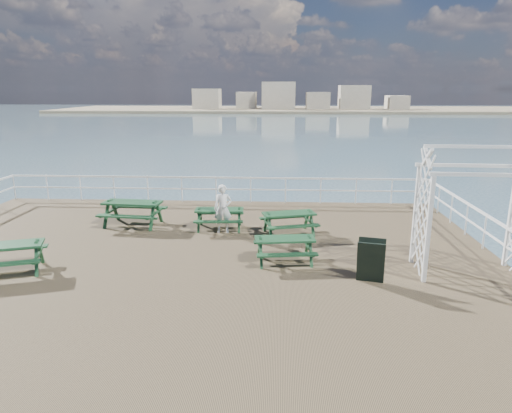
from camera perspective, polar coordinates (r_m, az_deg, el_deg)
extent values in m
cube|color=brown|center=(13.20, -9.05, -7.17)|extent=(18.00, 14.00, 0.30)
plane|color=#3A5662|center=(52.48, 0.06, 7.16)|extent=(300.00, 300.00, 0.00)
cube|color=tan|center=(147.64, 7.98, 11.90)|extent=(160.00, 40.00, 0.80)
cube|color=beige|center=(145.79, -6.09, 13.26)|extent=(8.00, 8.00, 6.00)
cube|color=beige|center=(144.42, -1.25, 13.12)|extent=(6.00, 8.00, 5.00)
cube|color=beige|center=(144.00, 2.84, 13.70)|extent=(10.00, 8.00, 8.00)
cube|color=beige|center=(144.47, 7.72, 13.00)|extent=(7.00, 8.00, 5.00)
cube|color=beige|center=(145.72, 12.16, 13.22)|extent=(9.00, 8.00, 7.00)
cube|color=beige|center=(148.30, 17.21, 12.34)|extent=(6.00, 8.00, 4.00)
cylinder|color=brown|center=(21.12, -26.05, -3.64)|extent=(0.36, 0.36, 2.10)
cylinder|color=brown|center=(19.11, 17.48, -4.62)|extent=(0.36, 0.36, 2.10)
cube|color=silver|center=(19.37, -5.04, 3.62)|extent=(17.70, 0.07, 0.07)
cube|color=silver|center=(19.47, -5.01, 2.17)|extent=(17.70, 0.05, 0.05)
cylinder|color=silver|center=(22.48, -27.97, 2.18)|extent=(0.05, 0.05, 1.10)
cube|color=silver|center=(13.95, 29.09, -2.48)|extent=(0.07, 13.70, 0.07)
cube|color=silver|center=(14.09, 28.84, -4.43)|extent=(0.05, 13.70, 0.05)
cube|color=#14391E|center=(16.55, -15.21, 0.47)|extent=(2.07, 0.97, 0.07)
cube|color=#14391E|center=(17.22, -14.26, -0.03)|extent=(2.02, 0.48, 0.06)
cube|color=#14391E|center=(16.04, -16.08, -1.21)|extent=(2.02, 0.48, 0.06)
cube|color=#14391E|center=(16.98, -17.71, -0.55)|extent=(0.25, 1.61, 0.07)
cube|color=#14391E|center=(16.32, -12.46, -0.80)|extent=(0.25, 1.61, 0.07)
cube|color=#14391E|center=(17.28, -17.21, -0.45)|extent=(0.15, 0.58, 0.97)
cube|color=#14391E|center=(16.71, -18.19, -1.03)|extent=(0.15, 0.58, 0.97)
cube|color=#14391E|center=(16.63, -12.04, -0.69)|extent=(0.15, 0.58, 0.97)
cube|color=#14391E|center=(16.03, -12.87, -1.30)|extent=(0.15, 0.58, 0.97)
cube|color=#14391E|center=(16.68, -15.09, -1.34)|extent=(1.78, 0.27, 0.07)
cube|color=#14391E|center=(15.64, -4.62, -0.42)|extent=(1.67, 0.73, 0.05)
cube|color=#14391E|center=(16.24, -4.45, -0.82)|extent=(1.65, 0.32, 0.05)
cube|color=#14391E|center=(15.19, -4.75, -1.91)|extent=(1.65, 0.32, 0.05)
cube|color=#14391E|center=(15.78, -7.07, -1.41)|extent=(0.14, 1.32, 0.05)
cube|color=#14391E|center=(15.68, -2.11, -1.41)|extent=(0.14, 1.32, 0.05)
cube|color=#14391E|center=(16.06, -6.95, -1.30)|extent=(0.10, 0.47, 0.80)
cube|color=#14391E|center=(15.54, -7.18, -1.84)|extent=(0.10, 0.47, 0.80)
cube|color=#14391E|center=(15.95, -2.07, -1.30)|extent=(0.10, 0.47, 0.80)
cube|color=#14391E|center=(15.43, -2.14, -1.85)|extent=(0.10, 0.47, 0.80)
cube|color=#14391E|center=(15.76, -4.58, -1.98)|extent=(1.46, 0.15, 0.05)
cube|color=#14391E|center=(15.04, 4.15, -0.90)|extent=(1.83, 1.10, 0.06)
cube|color=#14391E|center=(15.64, 3.53, -1.33)|extent=(1.71, 0.69, 0.05)
cube|color=#14391E|center=(14.59, 4.77, -2.52)|extent=(1.71, 0.69, 0.05)
cube|color=#14391E|center=(14.94, 1.50, -2.15)|extent=(0.44, 1.35, 0.06)
cube|color=#14391E|center=(15.33, 6.68, -1.80)|extent=(0.44, 1.35, 0.06)
cube|color=#14391E|center=(15.22, 1.24, -2.02)|extent=(0.20, 0.49, 0.83)
cube|color=#14391E|center=(14.69, 1.77, -2.63)|extent=(0.20, 0.49, 0.83)
cube|color=#14391E|center=(15.60, 6.34, -1.68)|extent=(0.20, 0.49, 0.83)
cube|color=#14391E|center=(15.09, 7.03, -2.27)|extent=(0.20, 0.49, 0.83)
cube|color=#14391E|center=(15.17, 4.12, -2.59)|extent=(1.49, 0.48, 0.06)
cube|color=#14391E|center=(13.53, -28.86, -4.30)|extent=(1.94, 1.25, 0.06)
cube|color=#14391E|center=(14.17, -28.20, -4.66)|extent=(1.79, 0.82, 0.05)
cube|color=#14391E|center=(13.06, -29.27, -6.34)|extent=(1.79, 0.82, 0.05)
cube|color=#14391E|center=(13.46, -25.57, -5.39)|extent=(0.55, 1.41, 0.06)
cube|color=#14391E|center=(13.76, -25.35, -5.18)|extent=(0.24, 0.52, 0.88)
cube|color=#14391E|center=(13.20, -25.75, -6.03)|extent=(0.24, 0.52, 0.88)
cube|color=#14391E|center=(13.68, -28.61, -6.26)|extent=(1.55, 0.60, 0.06)
cube|color=#14391E|center=(12.62, 3.62, -4.07)|extent=(1.70, 0.84, 0.05)
cube|color=#14391E|center=(13.22, 3.28, -4.40)|extent=(1.65, 0.43, 0.05)
cube|color=#14391E|center=(12.20, 3.95, -6.05)|extent=(1.65, 0.43, 0.05)
cube|color=#14391E|center=(12.64, 0.52, -5.36)|extent=(0.24, 1.32, 0.05)
cube|color=#14391E|center=(12.82, 6.63, -5.17)|extent=(0.24, 1.32, 0.05)
cube|color=#14391E|center=(12.91, 0.42, -5.14)|extent=(0.13, 0.48, 0.80)
cube|color=#14391E|center=(12.40, 0.63, -5.99)|extent=(0.13, 0.48, 0.80)
cube|color=#14391E|center=(13.09, 6.40, -4.96)|extent=(0.13, 0.48, 0.80)
cube|color=#14391E|center=(12.58, 6.86, -5.78)|extent=(0.13, 0.48, 0.80)
cube|color=#14391E|center=(12.77, 3.59, -5.97)|extent=(1.45, 0.26, 0.05)
cube|color=silver|center=(11.88, 20.75, -2.79)|extent=(0.11, 0.11, 2.70)
cube|color=silver|center=(13.13, 19.29, -1.06)|extent=(0.11, 0.11, 2.70)
cube|color=silver|center=(13.93, 29.21, -1.25)|extent=(0.11, 0.11, 2.70)
cube|color=silver|center=(11.96, 27.08, 3.55)|extent=(2.70, 0.21, 0.09)
cube|color=silver|center=(13.20, 25.02, 4.67)|extent=(2.70, 0.21, 0.09)
cube|color=silver|center=(12.50, 26.29, 6.72)|extent=(2.70, 0.20, 0.08)
cube|color=black|center=(11.64, 14.14, -6.85)|extent=(0.72, 0.42, 1.10)
cube|color=black|center=(11.84, 14.19, -6.47)|extent=(0.72, 0.42, 1.10)
imported|color=white|center=(15.23, -4.14, -0.28)|extent=(0.63, 0.46, 1.63)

